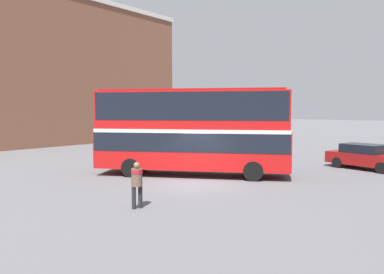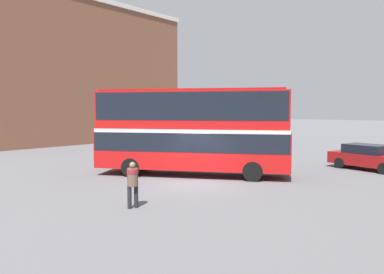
{
  "view_description": "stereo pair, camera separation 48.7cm",
  "coord_description": "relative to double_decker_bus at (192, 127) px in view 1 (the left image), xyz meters",
  "views": [
    {
      "loc": [
        11.25,
        -14.04,
        3.63
      ],
      "look_at": [
        -1.64,
        1.84,
        2.13
      ],
      "focal_mm": 35.0,
      "sensor_mm": 36.0,
      "label": 1
    },
    {
      "loc": [
        11.63,
        -13.73,
        3.63
      ],
      "look_at": [
        -1.64,
        1.84,
        2.13
      ],
      "focal_mm": 35.0,
      "sensor_mm": 36.0,
      "label": 2
    }
  ],
  "objects": [
    {
      "name": "pedestrian_foreground",
      "position": [
        2.8,
        -6.66,
        -1.65
      ],
      "size": [
        0.53,
        0.53,
        1.72
      ],
      "rotation": [
        0.0,
        0.0,
        2.83
      ],
      "color": "#232328",
      "rests_on": "ground_plane"
    },
    {
      "name": "double_decker_bus",
      "position": [
        0.0,
        0.0,
        0.0
      ],
      "size": [
        10.36,
        7.22,
        4.73
      ],
      "rotation": [
        0.0,
        0.0,
        0.51
      ],
      "color": "red",
      "rests_on": "ground_plane"
    },
    {
      "name": "ground_plane",
      "position": [
        1.64,
        -1.84,
        -2.7
      ],
      "size": [
        240.0,
        240.0,
        0.0
      ],
      "primitive_type": "plane",
      "color": "slate"
    },
    {
      "name": "building_row_left",
      "position": [
        -24.69,
        6.61,
        5.05
      ],
      "size": [
        8.92,
        29.01,
        15.47
      ],
      "color": "brown",
      "rests_on": "ground_plane"
    },
    {
      "name": "parked_car_kerb_near",
      "position": [
        6.84,
        8.33,
        -1.92
      ],
      "size": [
        4.77,
        2.89,
        1.53
      ],
      "rotation": [
        0.0,
        0.0,
        -0.25
      ],
      "color": "maroon",
      "rests_on": "ground_plane"
    }
  ]
}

